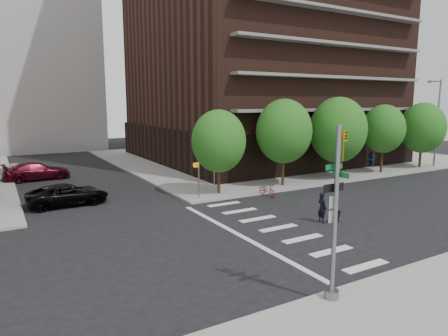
# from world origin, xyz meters

# --- Properties ---
(ground) EXTENTS (120.00, 120.00, 0.00)m
(ground) POSITION_xyz_m (0.00, 0.00, 0.00)
(ground) COLOR black
(ground) RESTS_ON ground
(sidewalk_ne) EXTENTS (39.00, 33.00, 0.15)m
(sidewalk_ne) POSITION_xyz_m (20.50, 23.50, 0.07)
(sidewalk_ne) COLOR gray
(sidewalk_ne) RESTS_ON ground
(crosswalk) EXTENTS (3.85, 13.00, 0.01)m
(crosswalk) POSITION_xyz_m (2.21, -0.00, 0.01)
(crosswalk) COLOR silver
(crosswalk) RESTS_ON ground
(tree_a) EXTENTS (4.00, 4.00, 5.90)m
(tree_a) POSITION_xyz_m (4.00, 8.50, 4.04)
(tree_a) COLOR #301E11
(tree_a) RESTS_ON sidewalk_ne
(tree_b) EXTENTS (4.50, 4.50, 6.65)m
(tree_b) POSITION_xyz_m (10.00, 8.50, 4.54)
(tree_b) COLOR #301E11
(tree_b) RESTS_ON sidewalk_ne
(tree_c) EXTENTS (5.00, 5.00, 6.80)m
(tree_c) POSITION_xyz_m (16.00, 8.50, 4.45)
(tree_c) COLOR #301E11
(tree_c) RESTS_ON sidewalk_ne
(tree_d) EXTENTS (4.00, 4.00, 6.20)m
(tree_d) POSITION_xyz_m (22.00, 8.50, 4.34)
(tree_d) COLOR #301E11
(tree_d) RESTS_ON sidewalk_ne
(tree_e) EXTENTS (4.50, 4.50, 6.35)m
(tree_e) POSITION_xyz_m (28.00, 8.50, 4.25)
(tree_e) COLOR #301E11
(tree_e) RESTS_ON sidewalk_ne
(traffic_signal) EXTENTS (0.90, 0.75, 6.00)m
(traffic_signal) POSITION_xyz_m (-0.47, -7.49, 2.70)
(traffic_signal) COLOR slate
(traffic_signal) RESTS_ON sidewalk_s
(pedestrian_signal) EXTENTS (2.18, 0.67, 2.60)m
(pedestrian_signal) POSITION_xyz_m (2.32, 7.92, 1.85)
(pedestrian_signal) COLOR slate
(pedestrian_signal) RESTS_ON sidewalk_ne
(streetlamp) EXTENTS (2.14, 0.22, 9.00)m
(streetlamp) POSITION_xyz_m (29.82, 8.20, 5.29)
(streetlamp) COLOR slate
(streetlamp) RESTS_ON sidewalk_ne
(parked_car_black) EXTENTS (2.60, 5.30, 1.45)m
(parked_car_black) POSITION_xyz_m (-6.21, 11.07, 0.73)
(parked_car_black) COLOR black
(parked_car_black) RESTS_ON ground
(parked_car_maroon) EXTENTS (2.58, 5.61, 1.59)m
(parked_car_maroon) POSITION_xyz_m (-7.13, 21.74, 0.80)
(parked_car_maroon) COLOR #470A16
(parked_car_maroon) RESTS_ON ground
(parked_car_silver) EXTENTS (1.68, 4.31, 1.40)m
(parked_car_silver) POSITION_xyz_m (-8.20, 22.85, 0.70)
(parked_car_silver) COLOR #B7BABE
(parked_car_silver) RESTS_ON ground
(scooter) EXTENTS (0.69, 1.80, 0.94)m
(scooter) POSITION_xyz_m (6.98, 6.50, 0.47)
(scooter) COLOR maroon
(scooter) RESTS_ON ground
(dog_walker) EXTENTS (0.67, 0.47, 1.76)m
(dog_walker) POSITION_xyz_m (5.84, -0.38, 0.88)
(dog_walker) COLOR black
(dog_walker) RESTS_ON ground
(dog) EXTENTS (0.74, 0.34, 0.62)m
(dog) POSITION_xyz_m (6.57, -0.78, 0.39)
(dog) COLOR black
(dog) RESTS_ON ground
(pedestrian_far) EXTENTS (0.81, 0.64, 1.64)m
(pedestrian_far) POSITION_xyz_m (23.71, 11.00, 0.97)
(pedestrian_far) COLOR navy
(pedestrian_far) RESTS_ON sidewalk_ne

